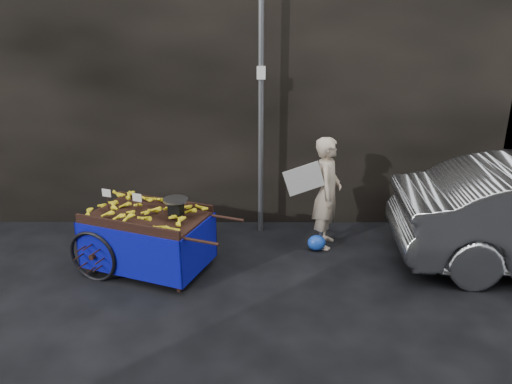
{
  "coord_description": "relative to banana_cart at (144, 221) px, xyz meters",
  "views": [
    {
      "loc": [
        0.26,
        -5.76,
        3.23
      ],
      "look_at": [
        0.23,
        0.5,
        0.92
      ],
      "focal_mm": 35.0,
      "sensor_mm": 36.0,
      "label": 1
    }
  ],
  "objects": [
    {
      "name": "street_pole",
      "position": [
        1.5,
        1.21,
        1.32
      ],
      "size": [
        0.12,
        0.1,
        4.0
      ],
      "color": "slate",
      "rests_on": "ground"
    },
    {
      "name": "building_wall",
      "position": [
        1.6,
        2.51,
        1.82
      ],
      "size": [
        13.5,
        2.0,
        5.0
      ],
      "color": "black",
      "rests_on": "ground"
    },
    {
      "name": "ground",
      "position": [
        1.2,
        -0.09,
        -0.68
      ],
      "size": [
        80.0,
        80.0,
        0.0
      ],
      "primitive_type": "plane",
      "color": "black",
      "rests_on": "ground"
    },
    {
      "name": "vendor",
      "position": [
        2.43,
        0.71,
        0.12
      ],
      "size": [
        0.91,
        0.66,
        1.6
      ],
      "rotation": [
        0.0,
        0.0,
        1.33
      ],
      "color": "tan",
      "rests_on": "ground"
    },
    {
      "name": "banana_cart",
      "position": [
        0.0,
        0.0,
        0.0
      ],
      "size": [
        2.22,
        1.57,
        1.11
      ],
      "rotation": [
        0.0,
        0.0,
        -0.37
      ],
      "color": "black",
      "rests_on": "ground"
    },
    {
      "name": "plastic_bag",
      "position": [
        2.3,
        0.52,
        -0.57
      ],
      "size": [
        0.25,
        0.2,
        0.23
      ],
      "primitive_type": "ellipsoid",
      "color": "#1844B9",
      "rests_on": "ground"
    }
  ]
}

